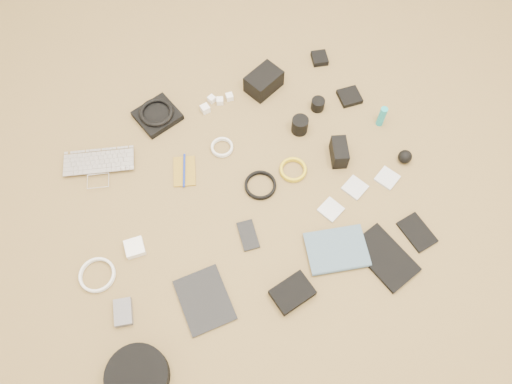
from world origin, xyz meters
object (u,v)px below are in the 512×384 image
phone (248,235)px  paperback (342,271)px  laptop (99,171)px  tablet (205,300)px  dslr_camera (264,81)px  headphone_case (137,377)px

phone → paperback: bearing=-38.3°
laptop → tablet: 0.68m
paperback → dslr_camera: bearing=8.5°
dslr_camera → tablet: bearing=-148.8°
headphone_case → paperback: (0.79, -0.01, -0.02)m
laptop → phone: size_ratio=2.39×
headphone_case → paperback: size_ratio=0.94×
laptop → dslr_camera: dslr_camera is taller
phone → laptop: bearing=139.6°
laptop → headphone_case: headphone_case is taller
dslr_camera → tablet: size_ratio=0.69×
phone → dslr_camera: bearing=69.1°
laptop → tablet: laptop is taller
headphone_case → laptop: bearing=79.4°
dslr_camera → headphone_case: 1.27m
dslr_camera → paperback: 0.88m
tablet → headphone_case: (-0.30, -0.13, 0.02)m
laptop → dslr_camera: (0.78, 0.07, 0.03)m
phone → headphone_case: 0.62m
dslr_camera → headphone_case: bearing=-155.2°
headphone_case → phone: bearing=26.9°
laptop → paperback: size_ratio=1.27×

